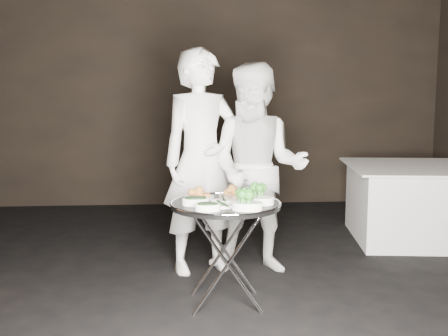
{
  "coord_description": "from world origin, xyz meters",
  "views": [
    {
      "loc": [
        -0.37,
        -3.8,
        1.5
      ],
      "look_at": [
        -0.08,
        0.13,
        0.95
      ],
      "focal_mm": 45.0,
      "sensor_mm": 36.0,
      "label": 1
    }
  ],
  "objects": [
    {
      "name": "floor",
      "position": [
        0.0,
        0.0,
        -0.03
      ],
      "size": [
        6.0,
        7.0,
        0.05
      ],
      "primitive_type": "cube",
      "color": "black",
      "rests_on": "ground"
    },
    {
      "name": "spinach_bowl_a",
      "position": [
        -0.29,
        -0.09,
        0.76
      ],
      "size": [
        0.19,
        0.13,
        0.08
      ],
      "rotation": [
        0.0,
        0.0,
        -0.07
      ],
      "color": "white",
      "rests_on": "serving_tray"
    },
    {
      "name": "serving_utensils",
      "position": [
        -0.07,
        0.04,
        0.78
      ],
      "size": [
        0.57,
        0.43,
        0.01
      ],
      "color": "silver",
      "rests_on": "serving_tray"
    },
    {
      "name": "broccoli_bowl_a",
      "position": [
        0.14,
        -0.09,
        0.77
      ],
      "size": [
        0.21,
        0.16,
        0.08
      ],
      "rotation": [
        0.0,
        0.0,
        -0.08
      ],
      "color": "white",
      "rests_on": "serving_tray"
    },
    {
      "name": "waiter_right",
      "position": [
        0.24,
        0.7,
        0.86
      ],
      "size": [
        0.99,
        0.87,
        1.72
      ],
      "primitive_type": "imported",
      "rotation": [
        0.0,
        0.0,
        -0.31
      ],
      "color": "white",
      "rests_on": "floor"
    },
    {
      "name": "spinach_bowl_b",
      "position": [
        -0.22,
        -0.26,
        0.76
      ],
      "size": [
        0.17,
        0.12,
        0.07
      ],
      "rotation": [
        0.0,
        0.0,
        -0.09
      ],
      "color": "white",
      "rests_on": "serving_tray"
    },
    {
      "name": "serving_tray",
      "position": [
        -0.08,
        -0.02,
        0.72
      ],
      "size": [
        0.77,
        0.77,
        0.04
      ],
      "color": "black",
      "rests_on": "tray_stand"
    },
    {
      "name": "wall_back",
      "position": [
        0.0,
        3.52,
        1.5
      ],
      "size": [
        6.0,
        0.05,
        3.0
      ],
      "primitive_type": "cube",
      "color": "black",
      "rests_on": "floor"
    },
    {
      "name": "broccoli_bowl_b",
      "position": [
        0.04,
        -0.26,
        0.77
      ],
      "size": [
        0.22,
        0.18,
        0.08
      ],
      "rotation": [
        0.0,
        0.0,
        -0.17
      ],
      "color": "white",
      "rests_on": "serving_tray"
    },
    {
      "name": "tray_stand",
      "position": [
        -0.08,
        -0.02,
        0.4
      ],
      "size": [
        0.48,
        0.41,
        0.71
      ],
      "rotation": [
        0.0,
        0.0,
        0.14
      ],
      "color": "silver",
      "rests_on": "floor"
    },
    {
      "name": "dining_table",
      "position": [
        1.94,
        1.56,
        0.38
      ],
      "size": [
        1.32,
        1.32,
        0.75
      ],
      "rotation": [
        0.0,
        0.0,
        -0.12
      ],
      "color": "white",
      "rests_on": "floor"
    },
    {
      "name": "potato_plate_b",
      "position": [
        -0.02,
        0.19,
        0.76
      ],
      "size": [
        0.19,
        0.19,
        0.07
      ],
      "rotation": [
        0.0,
        0.0,
        -0.1
      ],
      "color": "beige",
      "rests_on": "serving_tray"
    },
    {
      "name": "greens_bowl",
      "position": [
        0.15,
        0.1,
        0.76
      ],
      "size": [
        0.11,
        0.11,
        0.07
      ],
      "rotation": [
        0.0,
        0.0,
        0.05
      ],
      "color": "white",
      "rests_on": "serving_tray"
    },
    {
      "name": "asparagus_plate_b",
      "position": [
        -0.11,
        -0.18,
        0.74
      ],
      "size": [
        0.2,
        0.15,
        0.04
      ],
      "rotation": [
        0.0,
        0.0,
        0.28
      ],
      "color": "white",
      "rests_on": "serving_tray"
    },
    {
      "name": "waiter_left",
      "position": [
        -0.22,
        0.75,
        0.92
      ],
      "size": [
        0.78,
        0.65,
        1.84
      ],
      "primitive_type": "imported",
      "rotation": [
        0.0,
        0.0,
        0.36
      ],
      "color": "white",
      "rests_on": "floor"
    },
    {
      "name": "potato_plate_a",
      "position": [
        -0.26,
        0.14,
        0.76
      ],
      "size": [
        0.21,
        0.21,
        0.08
      ],
      "rotation": [
        0.0,
        0.0,
        -0.17
      ],
      "color": "beige",
      "rests_on": "serving_tray"
    },
    {
      "name": "asparagus_plate_a",
      "position": [
        -0.09,
        -0.01,
        0.74
      ],
      "size": [
        0.19,
        0.11,
        0.04
      ],
      "rotation": [
        0.0,
        0.0,
        0.03
      ],
      "color": "white",
      "rests_on": "serving_tray"
    }
  ]
}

